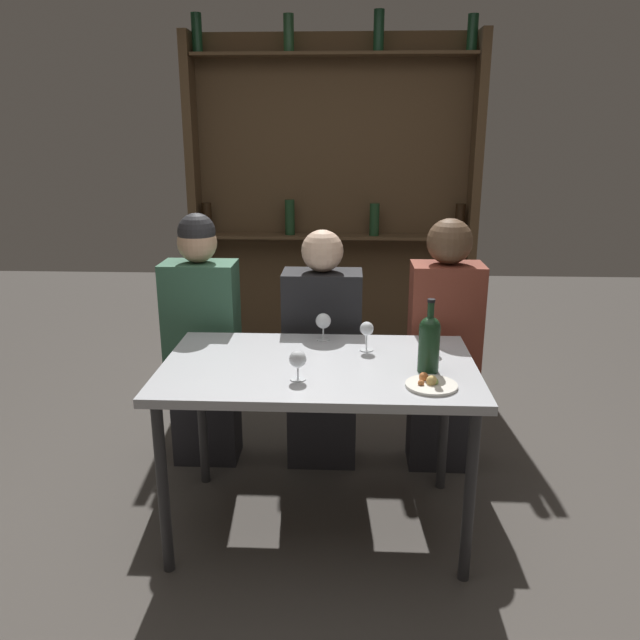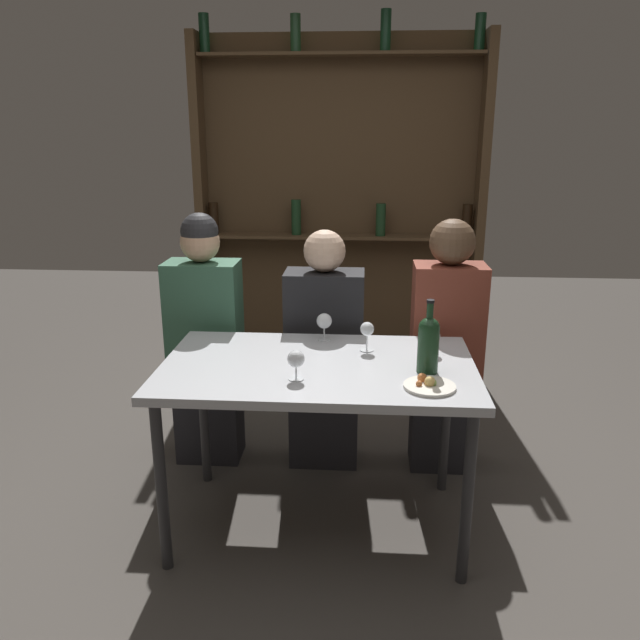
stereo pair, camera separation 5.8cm
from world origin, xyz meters
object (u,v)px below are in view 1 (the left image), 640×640
Objects in this scene: wine_bottle at (429,341)px; wine_glass_2 at (298,360)px; wine_glass_3 at (432,336)px; seated_person_left at (203,345)px; seated_person_right at (443,351)px; food_plate_0 at (431,384)px; seated_person_center at (322,357)px; wine_glass_0 at (323,322)px; wine_glass_1 at (367,330)px.

wine_bottle reaches higher than wine_glass_2.
wine_bottle is at bearing 12.50° from wine_glass_2.
wine_glass_2 is at bearing -149.22° from wine_glass_3.
seated_person_left is 1.01× the size of seated_person_right.
food_plate_0 is at bearing -101.85° from seated_person_right.
seated_person_center reaches higher than wine_glass_3.
wine_bottle is 0.52m from wine_glass_2.
seated_person_right is (0.66, 0.74, -0.22)m from wine_glass_2.
seated_person_left is (-0.62, 0.26, -0.21)m from wine_glass_0.
wine_glass_0 is at bearing 161.97° from wine_glass_3.
seated_person_center reaches higher than wine_glass_0.
food_plate_0 is 1.30m from seated_person_left.
wine_glass_1 reaches higher than wine_glass_0.
seated_person_center is (0.06, 0.74, -0.26)m from wine_glass_2.
wine_glass_3 is 0.48m from seated_person_right.
wine_glass_2 is 0.09× the size of seated_person_right.
wine_glass_0 is at bearing 139.59° from wine_bottle.
seated_person_center is (-0.43, 0.78, -0.19)m from food_plate_0.
wine_glass_0 is 0.98× the size of wine_glass_1.
food_plate_0 is (0.23, -0.39, -0.08)m from wine_glass_1.
wine_glass_0 is at bearing -155.76° from seated_person_right.
wine_glass_1 is 0.10× the size of seated_person_left.
seated_person_left is at bearing 154.09° from wine_glass_1.
food_plate_0 is 0.15× the size of seated_person_left.
seated_person_center is 0.95× the size of seated_person_right.
wine_glass_0 reaches higher than wine_glass_3.
wine_glass_0 is 1.11× the size of wine_glass_3.
food_plate_0 is (-0.01, -0.16, -0.11)m from wine_bottle.
seated_person_center reaches higher than food_plate_0.
seated_person_right reaches higher than seated_person_center.
wine_glass_2 is (-0.50, -0.11, -0.04)m from wine_bottle.
seated_person_right reaches higher than wine_bottle.
wine_glass_3 is (0.04, 0.21, -0.05)m from wine_bottle.
seated_person_left is (-0.81, 0.39, -0.22)m from wine_glass_1.
seated_person_center is at bearing 139.30° from wine_glass_3.
wine_glass_0 is 0.23m from wine_glass_1.
seated_person_left is (-0.54, 0.74, -0.21)m from wine_glass_2.
seated_person_right is (0.60, -0.00, 0.04)m from seated_person_center.
wine_glass_0 is 0.68m from seated_person_right.
wine_glass_3 is 1.17m from seated_person_left.
seated_person_center reaches higher than wine_glass_2.
wine_glass_0 is at bearing -86.56° from seated_person_center.
seated_person_left reaches higher than wine_bottle.
wine_glass_0 is at bearing 80.85° from wine_glass_2.
wine_glass_3 is at bearing -18.03° from wine_glass_0.
seated_person_left reaches higher than wine_glass_0.
seated_person_left reaches higher than food_plate_0.
wine_glass_0 is 0.10× the size of seated_person_left.
wine_glass_3 is at bearing 30.78° from wine_glass_2.
wine_glass_0 is 0.37m from seated_person_center.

